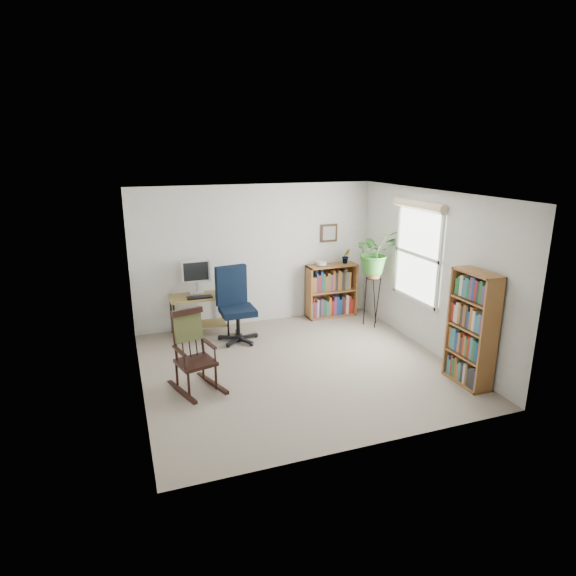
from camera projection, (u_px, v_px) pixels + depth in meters
name	position (u px, v px, depth m)	size (l,w,h in m)	color
floor	(298.00, 367.00, 6.78)	(4.20, 4.00, 0.00)	gray
ceiling	(299.00, 194.00, 6.11)	(4.20, 4.00, 0.00)	white
wall_back	(257.00, 255.00, 8.25)	(4.20, 0.00, 2.40)	silver
wall_front	(372.00, 338.00, 4.63)	(4.20, 0.00, 2.40)	silver
wall_left	(135.00, 301.00, 5.76)	(0.00, 4.00, 2.40)	silver
wall_right	(430.00, 272.00, 7.12)	(0.00, 4.00, 2.40)	silver
window	(417.00, 255.00, 7.33)	(0.12, 1.20, 1.50)	silver
desk	(199.00, 315.00, 7.87)	(0.93, 0.51, 0.67)	olive
monitor	(196.00, 277.00, 7.83)	(0.46, 0.16, 0.56)	silver
keyboard	(200.00, 297.00, 7.67)	(0.40, 0.15, 0.03)	black
office_chair	(237.00, 305.00, 7.53)	(0.66, 0.66, 1.21)	black
rocking_chair	(195.00, 352.00, 5.98)	(0.55, 0.91, 1.05)	black
low_bookshelf	(331.00, 291.00, 8.72)	(0.92, 0.31, 0.97)	brown
tall_bookshelf	(472.00, 329.00, 6.12)	(0.28, 0.66, 1.50)	brown
plant_stand	(372.00, 298.00, 8.24)	(0.28, 0.28, 1.00)	black
spider_plant	(376.00, 231.00, 7.92)	(1.69, 1.88, 1.46)	#306F27
potted_plant_small	(346.00, 260.00, 8.67)	(0.13, 0.24, 0.11)	#306F27
framed_picture	(329.00, 233.00, 8.57)	(0.32, 0.04, 0.32)	black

